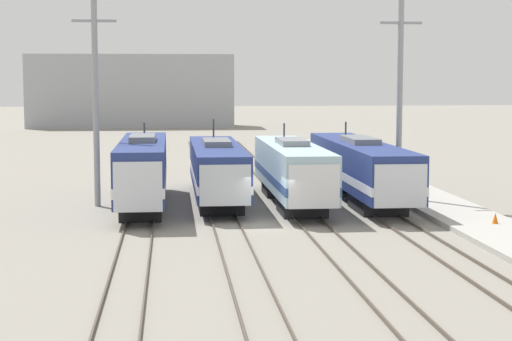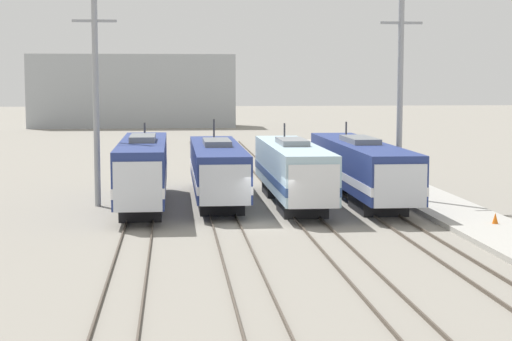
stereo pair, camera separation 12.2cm
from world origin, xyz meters
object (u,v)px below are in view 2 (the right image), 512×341
Objects in this scene: locomotive_far_right at (361,168)px; locomotive_center_left at (217,170)px; locomotive_far_left at (143,171)px; catenary_tower_left at (96,99)px; catenary_tower_right at (400,98)px; locomotive_center_right at (293,171)px; traffic_cone at (495,218)px.

locomotive_center_left is at bearing 177.89° from locomotive_far_right.
locomotive_far_right is at bearing 6.85° from locomotive_far_left.
catenary_tower_left is 1.00× the size of catenary_tower_right.
locomotive_far_left is 0.97× the size of locomotive_center_left.
locomotive_center_left is 0.86× the size of locomotive_far_right.
catenary_tower_left reaches higher than locomotive_center_left.
locomotive_center_left is (4.57, 1.98, -0.21)m from locomotive_far_left.
locomotive_center_right is at bearing -19.63° from locomotive_center_left.
catenary_tower_right is at bearing 0.00° from catenary_tower_left.
locomotive_center_left is 1.35× the size of catenary_tower_left.
locomotive_far_right is 17.10m from catenary_tower_left.
catenary_tower_right is at bearing 3.43° from locomotive_far_left.
locomotive_far_left is 29.46× the size of traffic_cone.
locomotive_far_left is 4.99m from locomotive_center_left.
locomotive_center_left is at bearing 160.37° from locomotive_center_right.
locomotive_far_left is 20.58m from traffic_cone.
locomotive_far_left is at bearing -176.57° from catenary_tower_right.
catenary_tower_left is (-2.78, 0.96, 4.30)m from locomotive_far_left.
locomotive_center_right is 13.31m from traffic_cone.
catenary_tower_left is at bearing 180.00° from catenary_tower_right.
catenary_tower_left is (-11.92, 0.60, 4.44)m from locomotive_center_right.
locomotive_far_left is 0.83× the size of locomotive_far_right.
traffic_cone is at bearing -38.79° from locomotive_center_left.
locomotive_far_left is at bearing -173.15° from locomotive_far_right.
locomotive_center_right is at bearing -2.89° from catenary_tower_left.
catenary_tower_right is 22.43× the size of traffic_cone.
catenary_tower_right is (18.72, 0.00, 0.00)m from catenary_tower_left.
locomotive_center_right is 0.84× the size of locomotive_far_right.
catenary_tower_left is at bearing 161.04° from locomotive_far_left.
locomotive_far_right reaches higher than traffic_cone.
locomotive_center_right is (4.57, -1.63, 0.06)m from locomotive_center_left.
catenary_tower_right reaches higher than locomotive_center_right.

